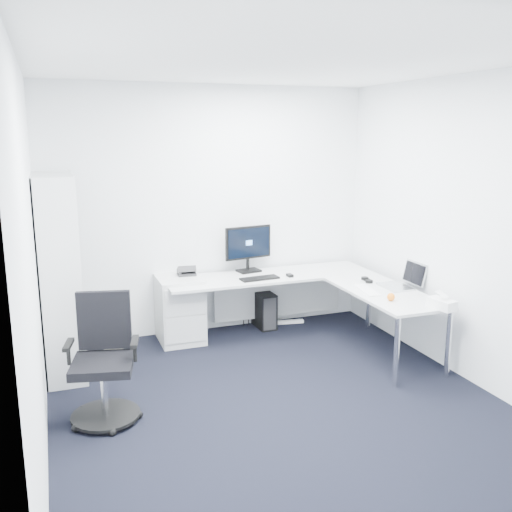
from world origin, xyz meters
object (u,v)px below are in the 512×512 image
object	(u,v)px
l_desk	(280,312)
task_chair	(102,361)
monitor	(249,248)
laptop	(396,275)
bookshelf	(59,275)

from	to	relation	value
l_desk	task_chair	bearing A→B (deg)	-150.55
monitor	laptop	xyz separation A→B (m)	(1.17, -1.13, -0.14)
l_desk	monitor	distance (m)	0.82
bookshelf	monitor	world-z (taller)	bookshelf
bookshelf	monitor	size ratio (longest dim) A/B	3.33
task_chair	bookshelf	bearing A→B (deg)	115.48
bookshelf	monitor	distance (m)	2.07
task_chair	monitor	bearing A→B (deg)	55.29
l_desk	bookshelf	distance (m)	2.25
task_chair	laptop	world-z (taller)	task_chair
bookshelf	task_chair	size ratio (longest dim) A/B	1.87
task_chair	laptop	xyz separation A→B (m)	(2.92, 0.48, 0.31)
bookshelf	laptop	distance (m)	3.25
task_chair	monitor	world-z (taller)	monitor
monitor	bookshelf	bearing A→B (deg)	-175.69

